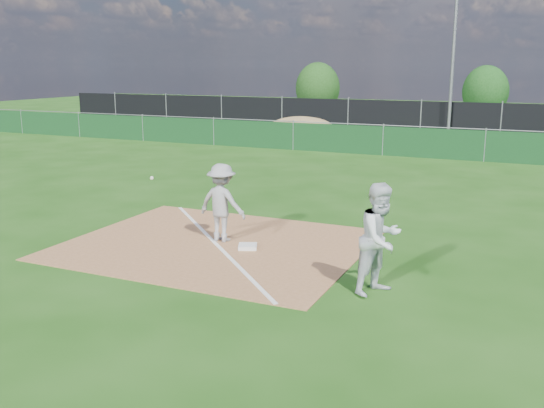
{
  "coord_description": "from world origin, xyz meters",
  "views": [
    {
      "loc": [
        6.07,
        -9.59,
        3.69
      ],
      "look_at": [
        1.29,
        1.0,
        1.0
      ],
      "focal_mm": 40.0,
      "sensor_mm": 36.0,
      "label": 1
    }
  ],
  "objects_px": {
    "light_pole": "(453,58)",
    "tree_mid": "(485,91)",
    "tree_left": "(318,88)",
    "runner": "(381,239)",
    "play_at_first": "(222,203)",
    "car_right": "(540,120)",
    "first_base": "(248,246)",
    "car_mid": "(408,114)",
    "car_left": "(340,113)"
  },
  "relations": [
    {
      "from": "runner",
      "to": "play_at_first",
      "type": "bearing_deg",
      "value": 93.31
    },
    {
      "from": "tree_left",
      "to": "runner",
      "type": "bearing_deg",
      "value": -68.25
    },
    {
      "from": "car_left",
      "to": "tree_mid",
      "type": "relative_size",
      "value": 1.13
    },
    {
      "from": "light_pole",
      "to": "tree_mid",
      "type": "height_order",
      "value": "light_pole"
    },
    {
      "from": "first_base",
      "to": "car_mid",
      "type": "distance_m",
      "value": 26.9
    },
    {
      "from": "light_pole",
      "to": "car_right",
      "type": "height_order",
      "value": "light_pole"
    },
    {
      "from": "car_mid",
      "to": "tree_left",
      "type": "xyz_separation_m",
      "value": [
        -7.78,
        5.25,
        1.25
      ]
    },
    {
      "from": "car_right",
      "to": "tree_left",
      "type": "xyz_separation_m",
      "value": [
        -15.25,
        6.22,
        1.28
      ]
    },
    {
      "from": "play_at_first",
      "to": "tree_left",
      "type": "bearing_deg",
      "value": 106.64
    },
    {
      "from": "runner",
      "to": "tree_left",
      "type": "relative_size",
      "value": 0.48
    },
    {
      "from": "runner",
      "to": "tree_left",
      "type": "distance_m",
      "value": 35.85
    },
    {
      "from": "car_mid",
      "to": "car_right",
      "type": "xyz_separation_m",
      "value": [
        7.46,
        -0.98,
        -0.03
      ]
    },
    {
      "from": "light_pole",
      "to": "car_mid",
      "type": "distance_m",
      "value": 6.83
    },
    {
      "from": "tree_left",
      "to": "car_left",
      "type": "bearing_deg",
      "value": -58.53
    },
    {
      "from": "first_base",
      "to": "tree_mid",
      "type": "relative_size",
      "value": 0.1
    },
    {
      "from": "first_base",
      "to": "runner",
      "type": "bearing_deg",
      "value": -22.42
    },
    {
      "from": "car_mid",
      "to": "car_right",
      "type": "bearing_deg",
      "value": -111.06
    },
    {
      "from": "runner",
      "to": "tree_mid",
      "type": "xyz_separation_m",
      "value": [
        -1.71,
        34.97,
        0.95
      ]
    },
    {
      "from": "light_pole",
      "to": "tree_mid",
      "type": "relative_size",
      "value": 2.19
    },
    {
      "from": "car_left",
      "to": "tree_left",
      "type": "xyz_separation_m",
      "value": [
        -3.76,
        6.14,
        1.26
      ]
    },
    {
      "from": "first_base",
      "to": "car_right",
      "type": "height_order",
      "value": "car_right"
    },
    {
      "from": "car_mid",
      "to": "tree_left",
      "type": "height_order",
      "value": "tree_left"
    },
    {
      "from": "car_mid",
      "to": "tree_left",
      "type": "bearing_deg",
      "value": 42.41
    },
    {
      "from": "first_base",
      "to": "tree_mid",
      "type": "bearing_deg",
      "value": 87.72
    },
    {
      "from": "tree_left",
      "to": "car_right",
      "type": "bearing_deg",
      "value": -22.21
    },
    {
      "from": "first_base",
      "to": "car_right",
      "type": "relative_size",
      "value": 0.08
    },
    {
      "from": "first_base",
      "to": "car_mid",
      "type": "relative_size",
      "value": 0.09
    },
    {
      "from": "car_left",
      "to": "first_base",
      "type": "bearing_deg",
      "value": -173.23
    },
    {
      "from": "car_right",
      "to": "tree_left",
      "type": "bearing_deg",
      "value": 48.64
    },
    {
      "from": "runner",
      "to": "tree_left",
      "type": "bearing_deg",
      "value": 47.19
    },
    {
      "from": "play_at_first",
      "to": "car_right",
      "type": "relative_size",
      "value": 0.49
    },
    {
      "from": "runner",
      "to": "car_right",
      "type": "xyz_separation_m",
      "value": [
        1.97,
        27.06,
        -0.23
      ]
    },
    {
      "from": "runner",
      "to": "car_right",
      "type": "distance_m",
      "value": 27.14
    },
    {
      "from": "light_pole",
      "to": "tree_left",
      "type": "relative_size",
      "value": 2.08
    },
    {
      "from": "light_pole",
      "to": "car_mid",
      "type": "height_order",
      "value": "light_pole"
    },
    {
      "from": "first_base",
      "to": "car_left",
      "type": "bearing_deg",
      "value": 104.03
    },
    {
      "from": "light_pole",
      "to": "runner",
      "type": "height_order",
      "value": "light_pole"
    },
    {
      "from": "light_pole",
      "to": "play_at_first",
      "type": "relative_size",
      "value": 3.47
    },
    {
      "from": "tree_mid",
      "to": "car_right",
      "type": "bearing_deg",
      "value": -65.05
    },
    {
      "from": "first_base",
      "to": "tree_left",
      "type": "xyz_separation_m",
      "value": [
        -10.23,
        32.03,
        1.92
      ]
    },
    {
      "from": "car_mid",
      "to": "tree_mid",
      "type": "xyz_separation_m",
      "value": [
        3.78,
        6.93,
        1.15
      ]
    },
    {
      "from": "light_pole",
      "to": "tree_left",
      "type": "distance_m",
      "value": 15.21
    },
    {
      "from": "first_base",
      "to": "car_right",
      "type": "distance_m",
      "value": 26.3
    },
    {
      "from": "light_pole",
      "to": "tree_mid",
      "type": "bearing_deg",
      "value": 87.18
    },
    {
      "from": "tree_mid",
      "to": "first_base",
      "type": "bearing_deg",
      "value": -92.28
    },
    {
      "from": "light_pole",
      "to": "first_base",
      "type": "xyz_separation_m",
      "value": [
        -0.75,
        -21.71,
        -3.94
      ]
    },
    {
      "from": "first_base",
      "to": "play_at_first",
      "type": "height_order",
      "value": "play_at_first"
    },
    {
      "from": "tree_mid",
      "to": "car_left",
      "type": "bearing_deg",
      "value": -134.95
    },
    {
      "from": "light_pole",
      "to": "car_mid",
      "type": "relative_size",
      "value": 1.84
    },
    {
      "from": "play_at_first",
      "to": "light_pole",
      "type": "bearing_deg",
      "value": 86.01
    }
  ]
}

